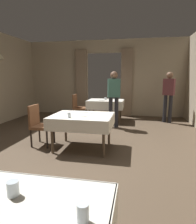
% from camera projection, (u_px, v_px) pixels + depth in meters
% --- Properties ---
extents(ground, '(10.08, 10.08, 0.00)m').
position_uv_depth(ground, '(72.00, 151.00, 4.07)').
color(ground, '#4C3D2D').
extents(wall_back, '(6.40, 0.27, 3.00)m').
position_uv_depth(wall_back, '(104.00, 78.00, 7.83)').
color(wall_back, tan).
rests_on(wall_back, ground).
extents(dining_table_mid, '(1.30, 1.01, 0.75)m').
position_uv_depth(dining_table_mid, '(82.00, 119.00, 4.14)').
color(dining_table_mid, '#4C3D2D').
rests_on(dining_table_mid, ground).
extents(dining_table_far, '(1.26, 0.89, 0.75)m').
position_uv_depth(dining_table_far, '(106.00, 103.00, 6.81)').
color(dining_table_far, '#4C3D2D').
rests_on(dining_table_far, ground).
extents(chair_mid_left, '(0.44, 0.44, 0.93)m').
position_uv_depth(chair_mid_left, '(39.00, 123.00, 4.39)').
color(chair_mid_left, black).
rests_on(chair_mid_left, ground).
extents(chair_far_left, '(0.44, 0.44, 0.93)m').
position_uv_depth(chair_far_left, '(78.00, 106.00, 6.98)').
color(chair_far_left, black).
rests_on(chair_far_left, ground).
extents(glass_near_a, '(0.07, 0.07, 0.12)m').
position_uv_depth(glass_near_a, '(83.00, 213.00, 1.07)').
color(glass_near_a, silver).
rests_on(glass_near_a, dining_table_near).
extents(glass_near_b, '(0.08, 0.08, 0.11)m').
position_uv_depth(glass_near_b, '(13.00, 189.00, 1.31)').
color(glass_near_b, silver).
rests_on(glass_near_b, dining_table_near).
extents(plate_mid_a, '(0.21, 0.21, 0.01)m').
position_uv_depth(plate_mid_a, '(84.00, 112.00, 4.41)').
color(plate_mid_a, white).
rests_on(plate_mid_a, dining_table_mid).
extents(plate_mid_b, '(0.20, 0.20, 0.01)m').
position_uv_depth(plate_mid_b, '(95.00, 113.00, 4.29)').
color(plate_mid_b, white).
rests_on(plate_mid_b, dining_table_mid).
extents(glass_mid_c, '(0.07, 0.07, 0.10)m').
position_uv_depth(glass_mid_c, '(69.00, 115.00, 3.85)').
color(glass_mid_c, silver).
rests_on(glass_mid_c, dining_table_mid).
extents(plate_mid_d, '(0.23, 0.23, 0.01)m').
position_uv_depth(plate_mid_d, '(84.00, 115.00, 4.06)').
color(plate_mid_d, white).
rests_on(plate_mid_d, dining_table_mid).
extents(flower_vase_far, '(0.07, 0.07, 0.19)m').
position_uv_depth(flower_vase_far, '(118.00, 98.00, 6.43)').
color(flower_vase_far, silver).
rests_on(flower_vase_far, dining_table_far).
extents(plate_far_b, '(0.22, 0.22, 0.01)m').
position_uv_depth(plate_far_b, '(102.00, 100.00, 6.64)').
color(plate_far_b, white).
rests_on(plate_far_b, dining_table_far).
extents(glass_far_c, '(0.08, 0.08, 0.09)m').
position_uv_depth(glass_far_c, '(106.00, 99.00, 6.85)').
color(glass_far_c, silver).
rests_on(glass_far_c, dining_table_far).
extents(person_waiter_by_doorway, '(0.42, 0.35, 1.72)m').
position_uv_depth(person_waiter_by_doorway, '(169.00, 93.00, 6.49)').
color(person_waiter_by_doorway, black).
rests_on(person_waiter_by_doorway, ground).
extents(person_diner_standing_aside, '(0.40, 0.30, 1.72)m').
position_uv_depth(person_diner_standing_aside, '(114.00, 95.00, 5.83)').
color(person_diner_standing_aside, black).
rests_on(person_diner_standing_aside, ground).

